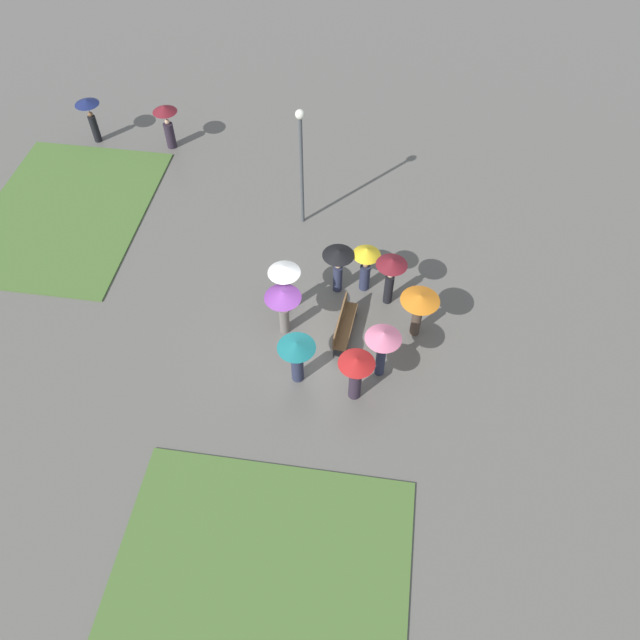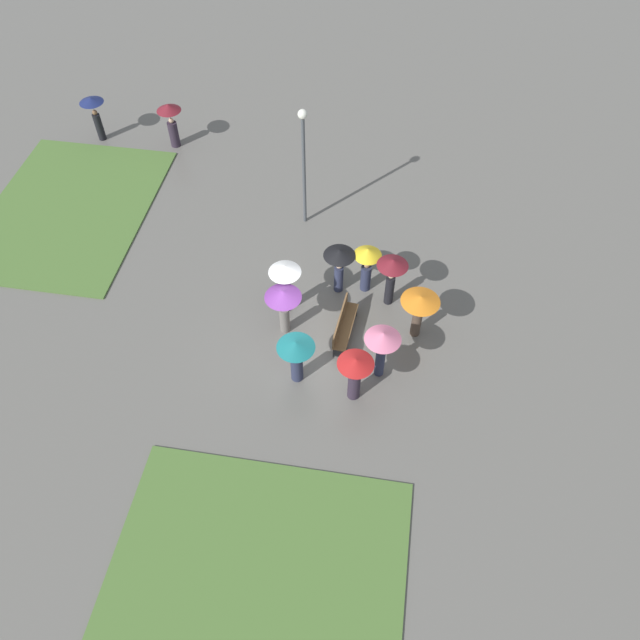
# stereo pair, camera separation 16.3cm
# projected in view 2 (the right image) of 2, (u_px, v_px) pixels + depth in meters

# --- Properties ---
(ground_plane) EXTENTS (90.00, 90.00, 0.00)m
(ground_plane) POSITION_uv_depth(u_px,v_px,m) (307.00, 334.00, 19.59)
(ground_plane) COLOR #66635E
(lawn_patch_near) EXTENTS (6.61, 7.12, 0.06)m
(lawn_patch_near) POSITION_uv_depth(u_px,v_px,m) (252.00, 593.00, 14.68)
(lawn_patch_near) COLOR #4C7033
(lawn_patch_near) RESTS_ON ground_plane
(lawn_patch_far) EXTENTS (7.99, 5.86, 0.06)m
(lawn_patch_far) POSITION_uv_depth(u_px,v_px,m) (69.00, 210.00, 23.25)
(lawn_patch_far) COLOR #4C7033
(lawn_patch_far) RESTS_ON ground_plane
(park_bench) EXTENTS (1.95, 0.58, 0.90)m
(park_bench) POSITION_uv_depth(u_px,v_px,m) (343.00, 325.00, 19.22)
(park_bench) COLOR brown
(park_bench) RESTS_ON ground_plane
(lamp_post) EXTENTS (0.32, 0.32, 4.58)m
(lamp_post) POSITION_uv_depth(u_px,v_px,m) (304.00, 154.00, 20.65)
(lamp_post) COLOR #474C51
(lamp_post) RESTS_ON ground_plane
(crowd_person_black) EXTENTS (1.03, 1.03, 1.81)m
(crowd_person_black) POSITION_uv_depth(u_px,v_px,m) (339.00, 260.00, 19.73)
(crowd_person_black) COLOR #282D47
(crowd_person_black) RESTS_ON ground_plane
(crowd_person_orange) EXTENTS (1.19, 1.19, 1.74)m
(crowd_person_orange) POSITION_uv_depth(u_px,v_px,m) (420.00, 305.00, 18.55)
(crowd_person_orange) COLOR #47382D
(crowd_person_orange) RESTS_ON ground_plane
(crowd_person_yellow) EXTENTS (0.91, 0.91, 1.81)m
(crowd_person_yellow) POSITION_uv_depth(u_px,v_px,m) (367.00, 261.00, 19.84)
(crowd_person_yellow) COLOR #282D47
(crowd_person_yellow) RESTS_ON ground_plane
(crowd_person_white) EXTENTS (1.01, 1.01, 1.97)m
(crowd_person_white) POSITION_uv_depth(u_px,v_px,m) (285.00, 277.00, 19.11)
(crowd_person_white) COLOR #2D2333
(crowd_person_white) RESTS_ON ground_plane
(crowd_person_maroon) EXTENTS (0.99, 0.99, 1.94)m
(crowd_person_maroon) POSITION_uv_depth(u_px,v_px,m) (392.00, 271.00, 19.31)
(crowd_person_maroon) COLOR black
(crowd_person_maroon) RESTS_ON ground_plane
(crowd_person_teal) EXTENTS (1.10, 1.10, 1.72)m
(crowd_person_teal) POSITION_uv_depth(u_px,v_px,m) (296.00, 353.00, 17.59)
(crowd_person_teal) COLOR #282D47
(crowd_person_teal) RESTS_ON ground_plane
(crowd_person_pink) EXTENTS (1.05, 1.05, 1.93)m
(crowd_person_pink) POSITION_uv_depth(u_px,v_px,m) (382.00, 343.00, 17.49)
(crowd_person_pink) COLOR #282D47
(crowd_person_pink) RESTS_ON ground_plane
(crowd_person_purple) EXTENTS (1.12, 1.12, 1.83)m
(crowd_person_purple) POSITION_uv_depth(u_px,v_px,m) (283.00, 300.00, 18.61)
(crowd_person_purple) COLOR slate
(crowd_person_purple) RESTS_ON ground_plane
(crowd_person_red) EXTENTS (1.03, 1.03, 1.79)m
(crowd_person_red) POSITION_uv_depth(u_px,v_px,m) (355.00, 371.00, 17.21)
(crowd_person_red) COLOR #2D2333
(crowd_person_red) RESTS_ON ground_plane
(lone_walker_far_path) EXTENTS (0.97, 0.97, 1.89)m
(lone_walker_far_path) POSITION_uv_depth(u_px,v_px,m) (171.00, 118.00, 24.84)
(lone_walker_far_path) COLOR #2D2333
(lone_walker_far_path) RESTS_ON ground_plane
(lone_walker_mid_plaza) EXTENTS (0.96, 0.96, 1.89)m
(lone_walker_mid_plaza) POSITION_uv_depth(u_px,v_px,m) (94.00, 110.00, 25.09)
(lone_walker_mid_plaza) COLOR black
(lone_walker_mid_plaza) RESTS_ON ground_plane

